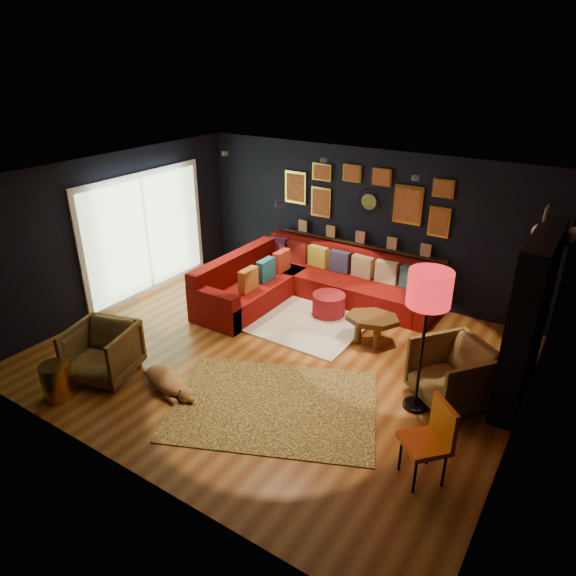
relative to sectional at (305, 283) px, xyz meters
The scene contains 20 objects.
floor 1.94m from the sectional, 71.24° to the right, with size 6.50×6.50×0.00m, color #975B23.
room_walls 2.29m from the sectional, 71.24° to the right, with size 6.50×6.50×6.50m.
sectional is the anchor object (origin of this frame).
ledge 1.22m from the sectional, 54.82° to the left, with size 3.20×0.12×0.04m, color black.
gallery_wall 1.84m from the sectional, 56.49° to the left, with size 3.15×0.04×1.02m.
sunburst_mirror 1.80m from the sectional, 51.91° to the left, with size 0.47×0.16×0.47m.
fireplace 3.88m from the sectional, 13.77° to the right, with size 0.31×1.60×2.20m.
deer_head 4.15m from the sectional, ahead, with size 0.50×0.28×0.45m.
sliding_door 2.97m from the sectional, 155.08° to the right, with size 0.06×2.80×2.20m.
ceiling_spots 2.53m from the sectional, 58.65° to the right, with size 3.30×2.50×0.06m.
shag_rug 0.79m from the sectional, 73.16° to the right, with size 2.37×1.72×0.03m, color silver.
leopard_rug 3.09m from the sectional, 66.16° to the right, with size 2.54×1.81×0.01m, color tan.
coffee_table 1.77m from the sectional, 24.12° to the right, with size 0.97×0.84×0.41m.
pouf 0.72m from the sectional, 25.55° to the right, with size 0.55×0.55×0.36m, color maroon.
armchair_left 3.68m from the sectional, 106.93° to the right, with size 0.81×0.76×0.83m, color #A6833D.
armchair_right 3.41m from the sectional, 26.14° to the right, with size 0.86×0.81×0.89m, color #A6833D.
gold_stool 4.33m from the sectional, 106.07° to the right, with size 0.38×0.38×0.47m, color gold.
orange_chair 4.38m from the sectional, 41.80° to the right, with size 0.61×0.61×0.92m.
floor_lamp 3.54m from the sectional, 34.14° to the right, with size 0.51×0.51×1.85m.
dog 3.30m from the sectional, 92.55° to the right, with size 1.07×0.53×0.34m, color #C07844, non-canonical shape.
Camera 1 is at (3.63, -5.31, 4.07)m, focal length 32.00 mm.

